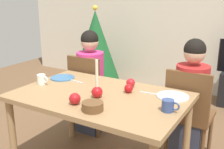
% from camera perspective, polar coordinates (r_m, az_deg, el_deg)
% --- Properties ---
extents(back_wall, '(6.40, 0.10, 2.60)m').
position_cam_1_polar(back_wall, '(4.52, 16.11, 12.73)').
color(back_wall, beige).
rests_on(back_wall, ground).
extents(dining_table, '(1.40, 0.90, 0.75)m').
position_cam_1_polar(dining_table, '(2.28, -2.57, -6.12)').
color(dining_table, '#99754C').
rests_on(dining_table, ground).
extents(chair_left, '(0.40, 0.40, 0.90)m').
position_cam_1_polar(chair_left, '(3.09, -4.79, -3.09)').
color(chair_left, brown).
rests_on(chair_left, ground).
extents(chair_right, '(0.40, 0.40, 0.90)m').
position_cam_1_polar(chair_right, '(2.65, 15.69, -7.13)').
color(chair_right, brown).
rests_on(chair_right, ground).
extents(person_left_child, '(0.30, 0.30, 1.17)m').
position_cam_1_polar(person_left_child, '(3.10, -4.46, -1.91)').
color(person_left_child, '#33384C').
rests_on(person_left_child, ground).
extents(person_right_child, '(0.30, 0.30, 1.17)m').
position_cam_1_polar(person_right_child, '(2.65, 15.97, -5.74)').
color(person_right_child, '#33384C').
rests_on(person_right_child, ground).
extents(christmas_tree, '(0.79, 0.79, 1.37)m').
position_cam_1_polar(christmas_tree, '(4.51, -3.41, 5.84)').
color(christmas_tree, brown).
rests_on(christmas_tree, ground).
extents(candle_centerpiece, '(0.09, 0.09, 0.31)m').
position_cam_1_polar(candle_centerpiece, '(2.17, -3.13, -3.19)').
color(candle_centerpiece, red).
rests_on(candle_centerpiece, dining_table).
extents(plate_left, '(0.23, 0.23, 0.01)m').
position_cam_1_polar(plate_left, '(2.72, -10.26, -0.66)').
color(plate_left, teal).
rests_on(plate_left, dining_table).
extents(plate_right, '(0.26, 0.26, 0.01)m').
position_cam_1_polar(plate_right, '(2.25, 12.52, -4.45)').
color(plate_right, silver).
rests_on(plate_right, dining_table).
extents(mug_left, '(0.12, 0.08, 0.09)m').
position_cam_1_polar(mug_left, '(2.57, -14.41, -0.97)').
color(mug_left, white).
rests_on(mug_left, dining_table).
extents(mug_right, '(0.13, 0.09, 0.09)m').
position_cam_1_polar(mug_right, '(1.96, 11.62, -6.34)').
color(mug_right, '#33477F').
rests_on(mug_right, dining_table).
extents(fork_left, '(0.18, 0.04, 0.01)m').
position_cam_1_polar(fork_left, '(2.59, -7.50, -1.40)').
color(fork_left, silver).
rests_on(fork_left, dining_table).
extents(fork_right, '(0.18, 0.04, 0.01)m').
position_cam_1_polar(fork_right, '(2.28, 8.08, -3.92)').
color(fork_right, silver).
rests_on(fork_right, dining_table).
extents(bowl_walnuts, '(0.15, 0.15, 0.06)m').
position_cam_1_polar(bowl_walnuts, '(1.94, -4.06, -6.63)').
color(bowl_walnuts, brown).
rests_on(bowl_walnuts, dining_table).
extents(apple_near_candle, '(0.07, 0.07, 0.07)m').
position_cam_1_polar(apple_near_candle, '(2.28, 3.46, -2.92)').
color(apple_near_candle, '#AF1115').
rests_on(apple_near_candle, dining_table).
extents(apple_by_left_plate, '(0.08, 0.08, 0.08)m').
position_cam_1_polar(apple_by_left_plate, '(2.42, 3.90, -1.73)').
color(apple_by_left_plate, red).
rests_on(apple_by_left_plate, dining_table).
extents(apple_by_right_mug, '(0.09, 0.09, 0.09)m').
position_cam_1_polar(apple_by_right_mug, '(2.06, -7.74, -5.02)').
color(apple_by_right_mug, '#AF171B').
rests_on(apple_by_right_mug, dining_table).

